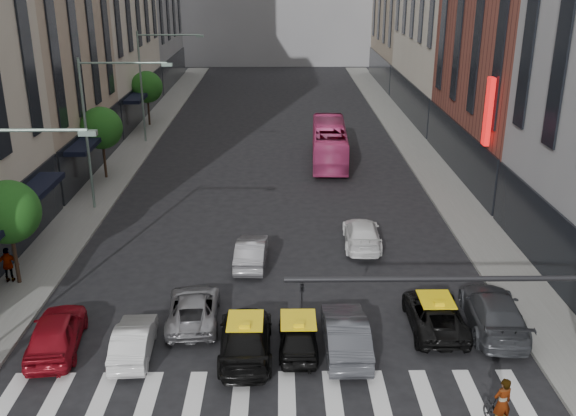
{
  "coord_description": "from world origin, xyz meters",
  "views": [
    {
      "loc": [
        0.42,
        -16.92,
        13.92
      ],
      "look_at": [
        0.74,
        9.44,
        4.0
      ],
      "focal_mm": 40.0,
      "sensor_mm": 36.0,
      "label": 1
    }
  ],
  "objects_px": {
    "car_white_front": "(134,340)",
    "pedestrian_far": "(8,265)",
    "streetlamp_mid": "(101,114)",
    "taxi_center": "(298,335)",
    "bus": "(329,143)",
    "streetlamp_far": "(152,72)",
    "taxi_left": "(246,338)",
    "car_red": "(56,332)"
  },
  "relations": [
    {
      "from": "car_white_front",
      "to": "pedestrian_far",
      "type": "height_order",
      "value": "pedestrian_far"
    },
    {
      "from": "streetlamp_mid",
      "to": "pedestrian_far",
      "type": "relative_size",
      "value": 5.28
    },
    {
      "from": "taxi_center",
      "to": "bus",
      "type": "height_order",
      "value": "bus"
    },
    {
      "from": "streetlamp_mid",
      "to": "pedestrian_far",
      "type": "distance_m",
      "value": 11.28
    },
    {
      "from": "streetlamp_mid",
      "to": "streetlamp_far",
      "type": "height_order",
      "value": "same"
    },
    {
      "from": "streetlamp_far",
      "to": "taxi_left",
      "type": "relative_size",
      "value": 1.82
    },
    {
      "from": "bus",
      "to": "pedestrian_far",
      "type": "bearing_deg",
      "value": 53.6
    },
    {
      "from": "car_white_front",
      "to": "taxi_left",
      "type": "relative_size",
      "value": 0.78
    },
    {
      "from": "taxi_center",
      "to": "taxi_left",
      "type": "bearing_deg",
      "value": 8.8
    },
    {
      "from": "streetlamp_mid",
      "to": "streetlamp_far",
      "type": "xyz_separation_m",
      "value": [
        0.0,
        16.0,
        0.0
      ]
    },
    {
      "from": "car_red",
      "to": "car_white_front",
      "type": "height_order",
      "value": "car_red"
    },
    {
      "from": "bus",
      "to": "taxi_center",
      "type": "bearing_deg",
      "value": 85.97
    },
    {
      "from": "streetlamp_far",
      "to": "streetlamp_mid",
      "type": "bearing_deg",
      "value": -90.0
    },
    {
      "from": "car_red",
      "to": "car_white_front",
      "type": "xyz_separation_m",
      "value": [
        3.05,
        -0.4,
        -0.13
      ]
    },
    {
      "from": "taxi_center",
      "to": "bus",
      "type": "relative_size",
      "value": 0.36
    },
    {
      "from": "streetlamp_far",
      "to": "pedestrian_far",
      "type": "bearing_deg",
      "value": -94.81
    },
    {
      "from": "car_red",
      "to": "taxi_center",
      "type": "height_order",
      "value": "car_red"
    },
    {
      "from": "pedestrian_far",
      "to": "car_red",
      "type": "bearing_deg",
      "value": 118.96
    },
    {
      "from": "car_red",
      "to": "bus",
      "type": "height_order",
      "value": "bus"
    },
    {
      "from": "car_white_front",
      "to": "taxi_center",
      "type": "relative_size",
      "value": 1.03
    },
    {
      "from": "streetlamp_far",
      "to": "car_red",
      "type": "relative_size",
      "value": 1.99
    },
    {
      "from": "streetlamp_mid",
      "to": "streetlamp_far",
      "type": "distance_m",
      "value": 16.0
    },
    {
      "from": "car_red",
      "to": "taxi_left",
      "type": "distance_m",
      "value": 7.33
    },
    {
      "from": "car_white_front",
      "to": "taxi_center",
      "type": "xyz_separation_m",
      "value": [
        6.27,
        0.29,
        0.0
      ]
    },
    {
      "from": "taxi_center",
      "to": "pedestrian_far",
      "type": "relative_size",
      "value": 2.2
    },
    {
      "from": "streetlamp_far",
      "to": "bus",
      "type": "xyz_separation_m",
      "value": [
        14.16,
        -5.83,
        -4.44
      ]
    },
    {
      "from": "taxi_left",
      "to": "car_red",
      "type": "bearing_deg",
      "value": -4.69
    },
    {
      "from": "taxi_left",
      "to": "taxi_center",
      "type": "height_order",
      "value": "taxi_left"
    },
    {
      "from": "taxi_center",
      "to": "bus",
      "type": "distance_m",
      "value": 25.9
    },
    {
      "from": "car_white_front",
      "to": "bus",
      "type": "xyz_separation_m",
      "value": [
        9.31,
        26.0,
        0.82
      ]
    },
    {
      "from": "streetlamp_mid",
      "to": "car_red",
      "type": "bearing_deg",
      "value": -83.38
    },
    {
      "from": "car_white_front",
      "to": "taxi_left",
      "type": "distance_m",
      "value": 4.26
    },
    {
      "from": "taxi_center",
      "to": "streetlamp_far",
      "type": "bearing_deg",
      "value": -70.3
    },
    {
      "from": "car_white_front",
      "to": "taxi_left",
      "type": "xyz_separation_m",
      "value": [
        4.26,
        -0.01,
        0.08
      ]
    },
    {
      "from": "streetlamp_far",
      "to": "taxi_left",
      "type": "height_order",
      "value": "streetlamp_far"
    },
    {
      "from": "taxi_left",
      "to": "pedestrian_far",
      "type": "relative_size",
      "value": 2.9
    },
    {
      "from": "car_red",
      "to": "pedestrian_far",
      "type": "height_order",
      "value": "pedestrian_far"
    },
    {
      "from": "taxi_left",
      "to": "streetlamp_far",
      "type": "bearing_deg",
      "value": -75.56
    },
    {
      "from": "bus",
      "to": "streetlamp_far",
      "type": "bearing_deg",
      "value": -19.67
    },
    {
      "from": "taxi_center",
      "to": "bus",
      "type": "bearing_deg",
      "value": -96.46
    },
    {
      "from": "streetlamp_mid",
      "to": "taxi_center",
      "type": "distance_m",
      "value": 19.81
    },
    {
      "from": "bus",
      "to": "taxi_left",
      "type": "bearing_deg",
      "value": 81.73
    }
  ]
}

